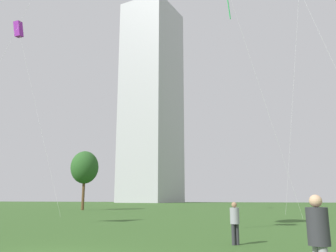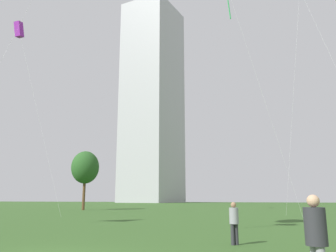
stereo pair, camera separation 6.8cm
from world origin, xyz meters
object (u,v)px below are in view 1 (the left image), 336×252
at_px(person_standing_0, 235,220).
at_px(person_standing_2, 319,236).
at_px(kite_flying_3, 19,30).
at_px(distant_highrise_1, 156,127).
at_px(distant_highrise_0, 152,101).
at_px(park_tree_0, 85,168).

height_order(person_standing_0, person_standing_2, person_standing_2).
bearing_deg(kite_flying_3, person_standing_2, -39.44).
height_order(kite_flying_3, distant_highrise_1, distant_highrise_1).
xyz_separation_m(person_standing_2, distant_highrise_1, (-46.96, 132.19, 31.69)).
distance_m(person_standing_0, kite_flying_3, 35.97).
height_order(person_standing_2, distant_highrise_1, distant_highrise_1).
height_order(person_standing_0, distant_highrise_0, distant_highrise_0).
distance_m(distant_highrise_0, distant_highrise_1, 13.64).
relative_size(person_standing_2, kite_flying_3, 0.08).
bearing_deg(person_standing_2, park_tree_0, -171.48).
distance_m(park_tree_0, distant_highrise_1, 99.69).
xyz_separation_m(park_tree_0, distant_highrise_0, (-18.40, 83.94, 35.60)).
xyz_separation_m(person_standing_0, distant_highrise_0, (-43.26, 115.81, 40.89)).
distance_m(kite_flying_3, distant_highrise_1, 112.06).
bearing_deg(kite_flying_3, distant_highrise_1, 100.13).
bearing_deg(person_standing_0, distant_highrise_0, -103.20).
xyz_separation_m(person_standing_0, distant_highrise_1, (-44.87, 125.86, 31.81)).
xyz_separation_m(person_standing_2, kite_flying_3, (-27.36, 22.50, 19.71)).
bearing_deg(park_tree_0, person_standing_2, -54.80).
relative_size(kite_flying_3, distant_highrise_0, 0.26).
relative_size(person_standing_0, park_tree_0, 0.18).
relative_size(person_standing_0, distant_highrise_0, 0.02).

